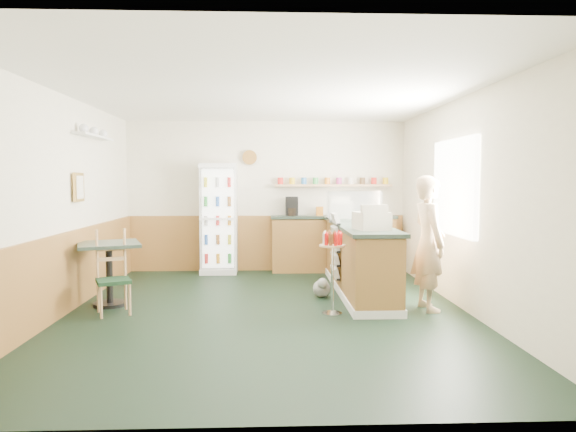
{
  "coord_description": "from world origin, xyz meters",
  "views": [
    {
      "loc": [
        0.02,
        -6.32,
        1.64
      ],
      "look_at": [
        0.3,
        0.6,
        1.16
      ],
      "focal_mm": 32.0,
      "sensor_mm": 36.0,
      "label": 1
    }
  ],
  "objects_px": {
    "shopkeeper": "(429,243)",
    "cafe_chair": "(115,269)",
    "cash_register": "(372,221)",
    "condiment_stand": "(332,258)",
    "drinks_fridge": "(219,218)",
    "display_case": "(354,206)",
    "cafe_table": "(109,261)"
  },
  "relations": [
    {
      "from": "shopkeeper",
      "to": "cafe_chair",
      "type": "relative_size",
      "value": 1.64
    },
    {
      "from": "shopkeeper",
      "to": "cash_register",
      "type": "bearing_deg",
      "value": 71.99
    },
    {
      "from": "condiment_stand",
      "to": "drinks_fridge",
      "type": "bearing_deg",
      "value": 119.7
    },
    {
      "from": "display_case",
      "to": "shopkeeper",
      "type": "xyz_separation_m",
      "value": [
        0.7,
        -1.51,
        -0.39
      ]
    },
    {
      "from": "condiment_stand",
      "to": "cafe_table",
      "type": "height_order",
      "value": "condiment_stand"
    },
    {
      "from": "drinks_fridge",
      "to": "cash_register",
      "type": "xyz_separation_m",
      "value": [
        2.19,
        -2.57,
        0.16
      ]
    },
    {
      "from": "drinks_fridge",
      "to": "shopkeeper",
      "type": "distance_m",
      "value": 3.97
    },
    {
      "from": "cafe_table",
      "to": "shopkeeper",
      "type": "bearing_deg",
      "value": -5.22
    },
    {
      "from": "display_case",
      "to": "cafe_chair",
      "type": "relative_size",
      "value": 0.79
    },
    {
      "from": "display_case",
      "to": "cash_register",
      "type": "height_order",
      "value": "display_case"
    },
    {
      "from": "shopkeeper",
      "to": "cafe_chair",
      "type": "height_order",
      "value": "shopkeeper"
    },
    {
      "from": "drinks_fridge",
      "to": "condiment_stand",
      "type": "height_order",
      "value": "drinks_fridge"
    },
    {
      "from": "shopkeeper",
      "to": "cafe_table",
      "type": "xyz_separation_m",
      "value": [
        -4.1,
        0.37,
        -0.26
      ]
    },
    {
      "from": "display_case",
      "to": "cash_register",
      "type": "bearing_deg",
      "value": -90.0
    },
    {
      "from": "cash_register",
      "to": "cafe_table",
      "type": "distance_m",
      "value": 3.45
    },
    {
      "from": "drinks_fridge",
      "to": "display_case",
      "type": "distance_m",
      "value": 2.52
    },
    {
      "from": "drinks_fridge",
      "to": "cafe_chair",
      "type": "bearing_deg",
      "value": -110.9
    },
    {
      "from": "condiment_stand",
      "to": "display_case",
      "type": "bearing_deg",
      "value": 72.16
    },
    {
      "from": "drinks_fridge",
      "to": "cash_register",
      "type": "height_order",
      "value": "drinks_fridge"
    },
    {
      "from": "cash_register",
      "to": "cafe_chair",
      "type": "relative_size",
      "value": 0.4
    },
    {
      "from": "cafe_table",
      "to": "cafe_chair",
      "type": "relative_size",
      "value": 0.94
    },
    {
      "from": "cash_register",
      "to": "cafe_table",
      "type": "xyz_separation_m",
      "value": [
        -3.4,
        0.23,
        -0.54
      ]
    },
    {
      "from": "drinks_fridge",
      "to": "cafe_chair",
      "type": "relative_size",
      "value": 1.88
    },
    {
      "from": "display_case",
      "to": "cafe_table",
      "type": "distance_m",
      "value": 3.64
    },
    {
      "from": "condiment_stand",
      "to": "cafe_chair",
      "type": "xyz_separation_m",
      "value": [
        -2.68,
        0.2,
        -0.15
      ]
    },
    {
      "from": "display_case",
      "to": "shopkeeper",
      "type": "distance_m",
      "value": 1.71
    },
    {
      "from": "cash_register",
      "to": "cafe_table",
      "type": "height_order",
      "value": "cash_register"
    },
    {
      "from": "shopkeeper",
      "to": "cafe_chair",
      "type": "distance_m",
      "value": 3.93
    },
    {
      "from": "cash_register",
      "to": "shopkeeper",
      "type": "bearing_deg",
      "value": -23.13
    },
    {
      "from": "cafe_chair",
      "to": "shopkeeper",
      "type": "bearing_deg",
      "value": -23.77
    },
    {
      "from": "drinks_fridge",
      "to": "cash_register",
      "type": "bearing_deg",
      "value": -49.52
    },
    {
      "from": "cash_register",
      "to": "condiment_stand",
      "type": "distance_m",
      "value": 0.77
    }
  ]
}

